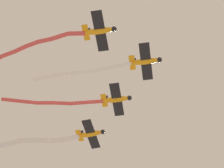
{
  "coord_description": "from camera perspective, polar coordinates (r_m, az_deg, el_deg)",
  "views": [
    {
      "loc": [
        -6.03,
        -38.81,
        2.02
      ],
      "look_at": [
        -3.24,
        3.38,
        58.88
      ],
      "focal_mm": 68.71,
      "sensor_mm": 36.0,
      "label": 1
    }
  ],
  "objects": [
    {
      "name": "smoke_trail_right_wing",
      "position": [
        71.02,
        -12.11,
        4.25
      ],
      "size": [
        20.09,
        12.39,
        4.3
      ],
      "color": "#DB4C4C"
    },
    {
      "name": "airplane_lead",
      "position": [
        68.5,
        4.5,
        3.02
      ],
      "size": [
        5.49,
        7.24,
        1.78
      ],
      "rotation": [
        0.0,
        0.0,
        6.08
      ],
      "color": "orange"
    },
    {
      "name": "airplane_left_wing",
      "position": [
        72.87,
        0.62,
        -2.05
      ],
      "size": [
        5.49,
        7.24,
        1.78
      ],
      "rotation": [
        0.0,
        0.0,
        6.07
      ],
      "color": "orange"
    },
    {
      "name": "smoke_trail_lead",
      "position": [
        69.14,
        -4.09,
        1.61
      ],
      "size": [
        15.94,
        4.47,
        1.21
      ],
      "color": "white"
    },
    {
      "name": "smoke_trail_left_wing",
      "position": [
        74.39,
        -7.93,
        -2.4
      ],
      "size": [
        17.66,
        2.31,
        1.46
      ],
      "color": "#DB4C4C"
    },
    {
      "name": "airplane_slot",
      "position": [
        77.82,
        -2.82,
        -6.64
      ],
      "size": [
        5.53,
        7.22,
        1.78
      ],
      "rotation": [
        0.0,
        0.0,
        5.98
      ],
      "color": "orange"
    },
    {
      "name": "airplane_right_wing",
      "position": [
        65.75,
        -1.64,
        7.07
      ],
      "size": [
        5.5,
        7.24,
        1.78
      ],
      "rotation": [
        0.0,
        0.0,
        6.07
      ],
      "color": "orange"
    },
    {
      "name": "smoke_trail_slot",
      "position": [
        83.41,
        -13.53,
        -7.99
      ],
      "size": [
        26.56,
        9.59,
        2.35
      ],
      "color": "white"
    }
  ]
}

